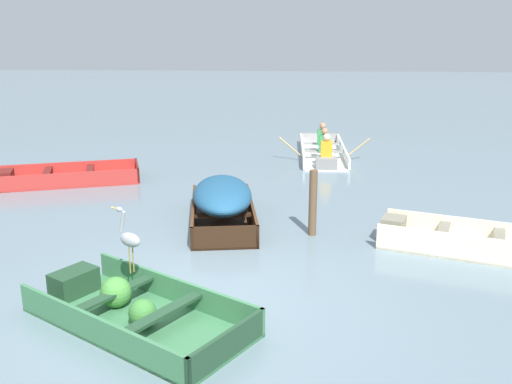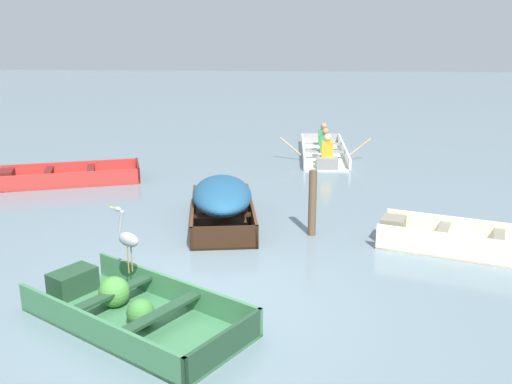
% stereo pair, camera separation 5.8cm
% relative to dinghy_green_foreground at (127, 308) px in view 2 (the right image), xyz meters
% --- Properties ---
extents(ground_plane, '(80.00, 80.00, 0.00)m').
position_rel_dinghy_green_foreground_xyz_m(ground_plane, '(0.78, 0.63, -0.14)').
color(ground_plane, slate).
extents(dinghy_green_foreground, '(3.05, 2.59, 0.43)m').
position_rel_dinghy_green_foreground_xyz_m(dinghy_green_foreground, '(0.00, 0.00, 0.00)').
color(dinghy_green_foreground, '#387047').
rests_on(dinghy_green_foreground, ground).
extents(skiff_cream_near_moored, '(2.90, 1.78, 0.42)m').
position_rel_dinghy_green_foreground_xyz_m(skiff_cream_near_moored, '(4.62, 2.50, 0.01)').
color(skiff_cream_near_moored, beige).
rests_on(skiff_cream_near_moored, ground).
extents(skiff_dark_varnish_mid_moored, '(1.46, 2.67, 0.80)m').
position_rel_dinghy_green_foreground_xyz_m(skiff_dark_varnish_mid_moored, '(0.70, 3.56, 0.31)').
color(skiff_dark_varnish_mid_moored, '#4C2D19').
rests_on(skiff_dark_varnish_mid_moored, ground).
extents(skiff_red_far_moored, '(3.30, 2.02, 0.35)m').
position_rel_dinghy_green_foreground_xyz_m(skiff_red_far_moored, '(-3.27, 6.10, -0.02)').
color(skiff_red_far_moored, '#AD2D28').
rests_on(skiff_red_far_moored, ground).
extents(rowboat_white_with_crew, '(2.40, 3.58, 0.88)m').
position_rel_dinghy_green_foreground_xyz_m(rowboat_white_with_crew, '(2.76, 9.10, 0.04)').
color(rowboat_white_with_crew, white).
rests_on(rowboat_white_with_crew, ground).
extents(heron_on_dinghy, '(0.43, 0.30, 0.84)m').
position_rel_dinghy_green_foreground_xyz_m(heron_on_dinghy, '(-0.07, 0.42, 0.75)').
color(heron_on_dinghy, olive).
rests_on(heron_on_dinghy, dinghy_green_foreground).
extents(mooring_post, '(0.13, 0.13, 1.14)m').
position_rel_dinghy_green_foreground_xyz_m(mooring_post, '(2.29, 3.08, 0.43)').
color(mooring_post, brown).
rests_on(mooring_post, ground).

